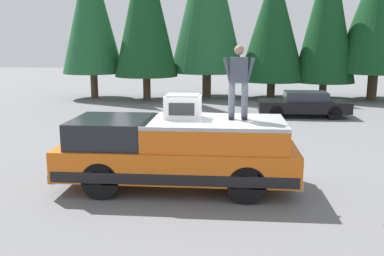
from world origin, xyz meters
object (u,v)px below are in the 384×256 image
pickup_truck (178,152)px  parked_car_black (303,104)px  person_on_truck_bed (239,80)px  compressor_unit (183,106)px

pickup_truck → parked_car_black: (10.20, -4.62, -0.29)m
pickup_truck → person_on_truck_bed: bearing=-83.7°
person_on_truck_bed → parked_car_black: bearing=-17.8°
person_on_truck_bed → parked_car_black: size_ratio=0.41×
person_on_truck_bed → parked_car_black: person_on_truck_bed is taller
compressor_unit → person_on_truck_bed: size_ratio=0.50×
pickup_truck → compressor_unit: size_ratio=6.60×
compressor_unit → parked_car_black: (10.02, -4.51, -1.35)m
compressor_unit → person_on_truck_bed: person_on_truck_bed is taller
person_on_truck_bed → parked_car_black: (10.05, -3.23, -1.97)m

